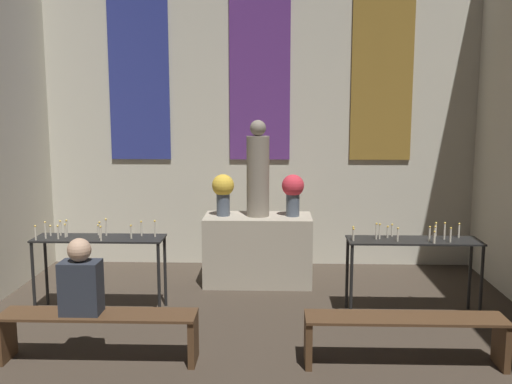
# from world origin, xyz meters

# --- Properties ---
(wall_back) EXTENTS (6.47, 0.16, 4.92)m
(wall_back) POSITION_xyz_m (0.00, 9.39, 2.49)
(wall_back) COLOR beige
(wall_back) RESTS_ON ground_plane
(altar) EXTENTS (1.41, 0.69, 0.91)m
(altar) POSITION_xyz_m (0.00, 8.39, 0.46)
(altar) COLOR #ADA38E
(altar) RESTS_ON ground_plane
(statue) EXTENTS (0.30, 0.30, 1.26)m
(statue) POSITION_xyz_m (0.00, 8.39, 1.50)
(statue) COLOR gray
(statue) RESTS_ON altar
(flower_vase_left) EXTENTS (0.29, 0.29, 0.55)m
(flower_vase_left) POSITION_xyz_m (-0.46, 8.39, 1.25)
(flower_vase_left) COLOR #4C5666
(flower_vase_left) RESTS_ON altar
(flower_vase_right) EXTENTS (0.29, 0.29, 0.55)m
(flower_vase_right) POSITION_xyz_m (0.46, 8.39, 1.25)
(flower_vase_right) COLOR #4C5666
(flower_vase_right) RESTS_ON altar
(candle_rack_left) EXTENTS (1.48, 0.42, 1.07)m
(candle_rack_left) POSITION_xyz_m (-1.79, 7.28, 0.76)
(candle_rack_left) COLOR black
(candle_rack_left) RESTS_ON ground_plane
(candle_rack_right) EXTENTS (1.48, 0.42, 1.07)m
(candle_rack_right) POSITION_xyz_m (1.78, 7.28, 0.76)
(candle_rack_right) COLOR black
(candle_rack_right) RESTS_ON ground_plane
(pew_back_left) EXTENTS (1.81, 0.36, 0.46)m
(pew_back_left) POSITION_xyz_m (-1.41, 5.97, 0.33)
(pew_back_left) COLOR #4C331E
(pew_back_left) RESTS_ON ground_plane
(pew_back_right) EXTENTS (1.81, 0.36, 0.46)m
(pew_back_right) POSITION_xyz_m (1.41, 5.97, 0.33)
(pew_back_right) COLOR #4C331E
(pew_back_right) RESTS_ON ground_plane
(person_seated) EXTENTS (0.36, 0.24, 0.71)m
(person_seated) POSITION_xyz_m (-1.55, 5.97, 0.78)
(person_seated) COLOR #282D38
(person_seated) RESTS_ON pew_back_left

